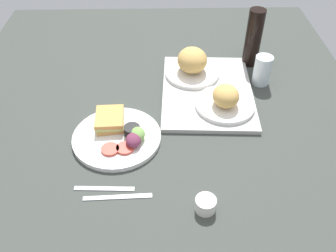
% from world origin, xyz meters
% --- Properties ---
extents(ground_plane, '(1.90, 1.50, 0.03)m').
position_xyz_m(ground_plane, '(0.00, 0.00, -0.01)').
color(ground_plane, '#383D38').
extents(serving_tray, '(0.47, 0.35, 0.02)m').
position_xyz_m(serving_tray, '(-0.21, 0.18, 0.01)').
color(serving_tray, '#B2B2AD').
rests_on(serving_tray, ground_plane).
extents(bread_plate_near, '(0.21, 0.21, 0.10)m').
position_xyz_m(bread_plate_near, '(-0.31, 0.13, 0.06)').
color(bread_plate_near, white).
rests_on(bread_plate_near, serving_tray).
extents(bread_plate_far, '(0.21, 0.21, 0.09)m').
position_xyz_m(bread_plate_far, '(-0.10, 0.23, 0.05)').
color(bread_plate_far, white).
rests_on(bread_plate_far, serving_tray).
extents(plate_with_salad, '(0.28, 0.28, 0.05)m').
position_xyz_m(plate_with_salad, '(0.03, -0.13, 0.02)').
color(plate_with_salad, white).
rests_on(plate_with_salad, ground_plane).
extents(drinking_glass, '(0.07, 0.07, 0.11)m').
position_xyz_m(drinking_glass, '(-0.27, 0.39, 0.06)').
color(drinking_glass, silver).
rests_on(drinking_glass, ground_plane).
extents(soda_bottle, '(0.06, 0.06, 0.23)m').
position_xyz_m(soda_bottle, '(-0.41, 0.38, 0.12)').
color(soda_bottle, black).
rests_on(soda_bottle, ground_plane).
extents(espresso_cup, '(0.06, 0.06, 0.04)m').
position_xyz_m(espresso_cup, '(0.31, 0.12, 0.02)').
color(espresso_cup, silver).
rests_on(espresso_cup, ground_plane).
extents(fork, '(0.02, 0.17, 0.01)m').
position_xyz_m(fork, '(0.24, -0.15, 0.00)').
color(fork, '#B7B7BC').
rests_on(fork, ground_plane).
extents(knife, '(0.02, 0.19, 0.01)m').
position_xyz_m(knife, '(0.27, -0.11, 0.00)').
color(knife, '#B7B7BC').
rests_on(knife, ground_plane).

